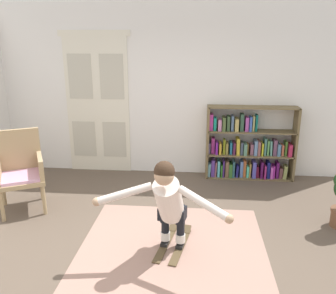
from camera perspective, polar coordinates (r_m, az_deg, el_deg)
name	(u,v)px	position (r m, az deg, el deg)	size (l,w,h in m)	color
ground_plane	(154,252)	(4.14, -2.26, -16.66)	(7.20, 7.20, 0.00)	brown
back_wall	(172,91)	(6.10, 0.70, 9.01)	(6.00, 0.10, 2.90)	white
double_door	(98,103)	(6.31, -11.31, 6.93)	(1.22, 0.05, 2.45)	silver
rug	(173,246)	(4.24, 0.78, -15.72)	(2.12, 1.97, 0.01)	#A17B6C
bookshelf	(246,148)	(6.13, 12.52, -0.22)	(1.49, 0.30, 1.25)	brown
wicker_chair	(20,169)	(5.30, -22.84, -3.27)	(0.81, 0.81, 1.10)	tan
skis_pair	(173,243)	(4.25, 0.89, -15.29)	(0.41, 0.82, 0.07)	brown
person_skier	(168,200)	(3.75, 0.07, -8.49)	(1.42, 0.80, 1.08)	white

